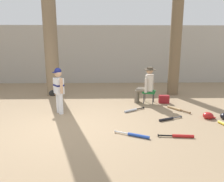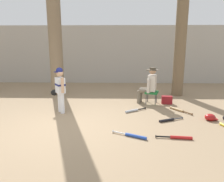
% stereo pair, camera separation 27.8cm
% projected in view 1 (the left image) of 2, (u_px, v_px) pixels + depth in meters
% --- Properties ---
extents(ground_plane, '(60.00, 60.00, 0.00)m').
position_uv_depth(ground_plane, '(66.00, 128.00, 5.07)').
color(ground_plane, '#937A5B').
extents(concrete_back_wall, '(18.00, 0.36, 2.81)m').
position_uv_depth(concrete_back_wall, '(87.00, 55.00, 10.66)').
color(concrete_back_wall, '#ADA89E').
rests_on(concrete_back_wall, ground).
extents(tree_near_player, '(0.70, 0.70, 6.32)m').
position_uv_depth(tree_near_player, '(49.00, 19.00, 7.72)').
color(tree_near_player, '#7F6B51').
rests_on(tree_near_player, ground).
extents(tree_behind_spectator, '(0.63, 0.63, 5.88)m').
position_uv_depth(tree_behind_spectator, '(177.00, 25.00, 7.86)').
color(tree_behind_spectator, brown).
rests_on(tree_behind_spectator, ground).
extents(young_ballplayer, '(0.52, 0.51, 1.31)m').
position_uv_depth(young_ballplayer, '(58.00, 88.00, 5.98)').
color(young_ballplayer, white).
rests_on(young_ballplayer, ground).
extents(folding_stool, '(0.50, 0.50, 0.41)m').
position_uv_depth(folding_stool, '(149.00, 92.00, 7.11)').
color(folding_stool, '#196B2D').
rests_on(folding_stool, ground).
extents(seated_spectator, '(0.68, 0.53, 1.20)m').
position_uv_depth(seated_spectator, '(146.00, 84.00, 7.08)').
color(seated_spectator, '#6B6051').
rests_on(seated_spectator, ground).
extents(handbag_beside_stool, '(0.36, 0.22, 0.26)m').
position_uv_depth(handbag_beside_stool, '(164.00, 99.00, 7.15)').
color(handbag_beside_stool, maroon).
rests_on(handbag_beside_stool, ground).
extents(bat_black_composite, '(0.68, 0.34, 0.07)m').
position_uv_depth(bat_black_composite, '(168.00, 119.00, 5.57)').
color(bat_black_composite, black).
rests_on(bat_black_composite, ground).
extents(bat_wood_tan, '(0.50, 0.69, 0.07)m').
position_uv_depth(bat_wood_tan, '(176.00, 109.00, 6.43)').
color(bat_wood_tan, tan).
rests_on(bat_wood_tan, ground).
extents(bat_blue_youth, '(0.74, 0.41, 0.07)m').
position_uv_depth(bat_blue_youth, '(136.00, 135.00, 4.58)').
color(bat_blue_youth, '#2347AD').
rests_on(bat_blue_youth, ground).
extents(bat_aluminum_silver, '(0.65, 0.45, 0.07)m').
position_uv_depth(bat_aluminum_silver, '(132.00, 110.00, 6.29)').
color(bat_aluminum_silver, '#B7BCC6').
rests_on(bat_aluminum_silver, ground).
extents(bat_red_barrel, '(0.76, 0.14, 0.07)m').
position_uv_depth(bat_red_barrel, '(180.00, 136.00, 4.54)').
color(bat_red_barrel, red).
rests_on(bat_red_barrel, ground).
extents(batting_helmet_red, '(0.32, 0.25, 0.18)m').
position_uv_depth(batting_helmet_red, '(208.00, 116.00, 5.68)').
color(batting_helmet_red, '#A81919').
rests_on(batting_helmet_red, ground).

